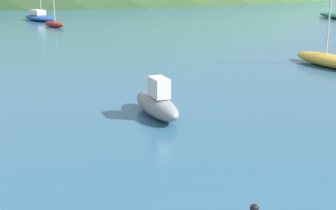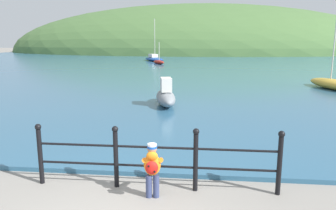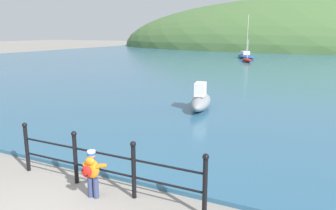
{
  "view_description": "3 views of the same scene",
  "coord_description": "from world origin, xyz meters",
  "px_view_note": "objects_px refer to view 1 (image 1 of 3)",
  "views": [
    {
      "loc": [
        -2.54,
        -3.67,
        4.17
      ],
      "look_at": [
        -0.39,
        6.57,
        1.13
      ],
      "focal_mm": 50.0,
      "sensor_mm": 36.0,
      "label": 1
    },
    {
      "loc": [
        1.32,
        -4.25,
        2.79
      ],
      "look_at": [
        0.28,
        5.47,
        0.83
      ],
      "focal_mm": 35.0,
      "sensor_mm": 36.0,
      "label": 2
    },
    {
      "loc": [
        4.53,
        -3.65,
        3.3
      ],
      "look_at": [
        0.55,
        4.4,
        1.28
      ],
      "focal_mm": 35.0,
      "sensor_mm": 36.0,
      "label": 3
    }
  ],
  "objects_px": {
    "boat_far_right": "(157,103)",
    "boat_twin_mast": "(54,24)",
    "boat_red_dinghy": "(40,17)",
    "boat_blue_hull": "(329,60)"
  },
  "relations": [
    {
      "from": "boat_far_right",
      "to": "boat_red_dinghy",
      "type": "height_order",
      "value": "boat_red_dinghy"
    },
    {
      "from": "boat_red_dinghy",
      "to": "boat_twin_mast",
      "type": "height_order",
      "value": "boat_red_dinghy"
    },
    {
      "from": "boat_far_right",
      "to": "boat_red_dinghy",
      "type": "xyz_separation_m",
      "value": [
        -4.65,
        27.77,
        -0.08
      ]
    },
    {
      "from": "boat_far_right",
      "to": "boat_blue_hull",
      "type": "xyz_separation_m",
      "value": [
        8.65,
        5.55,
        -0.09
      ]
    },
    {
      "from": "boat_far_right",
      "to": "boat_red_dinghy",
      "type": "distance_m",
      "value": 28.16
    },
    {
      "from": "boat_far_right",
      "to": "boat_twin_mast",
      "type": "distance_m",
      "value": 23.2
    },
    {
      "from": "boat_red_dinghy",
      "to": "boat_twin_mast",
      "type": "relative_size",
      "value": 2.14
    },
    {
      "from": "boat_far_right",
      "to": "boat_blue_hull",
      "type": "relative_size",
      "value": 0.58
    },
    {
      "from": "boat_far_right",
      "to": "boat_twin_mast",
      "type": "height_order",
      "value": "boat_twin_mast"
    },
    {
      "from": "boat_far_right",
      "to": "boat_red_dinghy",
      "type": "relative_size",
      "value": 0.52
    }
  ]
}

